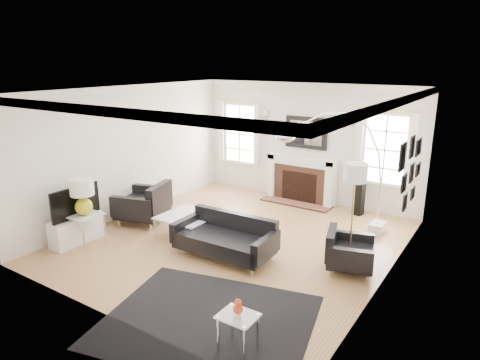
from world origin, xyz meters
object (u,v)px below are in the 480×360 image
Objects in this scene: fireplace at (301,180)px; sofa at (226,238)px; armchair_left at (145,204)px; armchair_right at (347,252)px; gourd_lamp at (82,194)px; arc_floor_lamp at (334,169)px; coffee_table at (188,217)px.

fireplace is 0.94× the size of sofa.
fireplace is 1.35× the size of armchair_left.
armchair_right is 1.45× the size of gourd_lamp.
armchair_left is (-2.33, 0.38, 0.07)m from sofa.
fireplace is at bearing 63.80° from gourd_lamp.
sofa is at bearing -86.68° from fireplace.
arc_floor_lamp is (1.39, -1.57, 0.80)m from fireplace.
sofa is 2.05m from armchair_right.
coffee_table is (-3.04, -0.35, 0.09)m from armchair_right.
armchair_left is 1.56m from gourd_lamp.
fireplace reaches higher than coffee_table.
gourd_lamp reaches higher than sofa.
armchair_left is 1.28× the size of armchair_right.
arc_floor_lamp reaches higher than coffee_table.
arc_floor_lamp is at bearing 38.96° from gourd_lamp.
gourd_lamp reaches higher than armchair_left.
sofa is 2.66× the size of gourd_lamp.
arc_floor_lamp is at bearing 22.57° from armchair_left.
armchair_right is at bearing -58.16° from arc_floor_lamp.
armchair_right is 3.06m from coffee_table.
coffee_table is (-0.89, -3.14, -0.14)m from fireplace.
arc_floor_lamp is (3.59, 2.90, 0.36)m from gourd_lamp.
sofa reaches higher than coffee_table.
arc_floor_lamp is at bearing 34.51° from coffee_table.
sofa is at bearing 23.75° from gourd_lamp.
armchair_left is at bearing -157.43° from arc_floor_lamp.
sofa is 1.43× the size of armchair_left.
fireplace is 0.68× the size of arc_floor_lamp.
gourd_lamp is 4.63m from arc_floor_lamp.
gourd_lamp reaches higher than fireplace.
arc_floor_lamp is (-0.75, 1.22, 1.04)m from armchair_right.
coffee_table is at bearing 165.60° from sofa.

